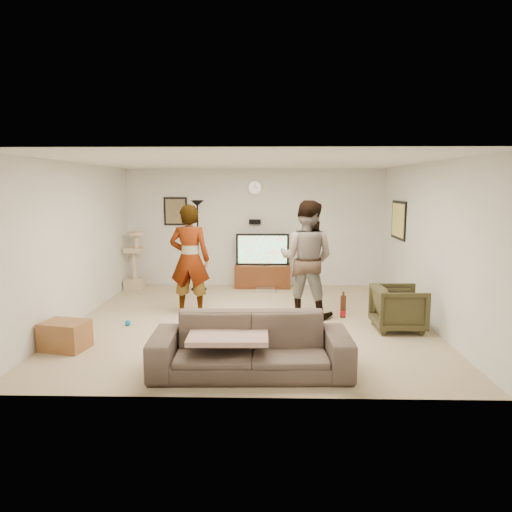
{
  "coord_description": "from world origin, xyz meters",
  "views": [
    {
      "loc": [
        0.25,
        -7.23,
        2.13
      ],
      "look_at": [
        0.08,
        0.2,
        1.02
      ],
      "focal_mm": 32.76,
      "sensor_mm": 36.0,
      "label": 1
    }
  ],
  "objects_px": {
    "sofa": "(251,345)",
    "person_left": "(190,259)",
    "floor_lamp": "(198,246)",
    "person_right": "(306,259)",
    "cat_tree": "(134,260)",
    "side_table": "(65,335)",
    "armchair": "(398,308)",
    "tv": "(262,249)",
    "tv_stand": "(262,276)",
    "beer_bottle": "(343,307)"
  },
  "relations": [
    {
      "from": "sofa",
      "to": "person_left",
      "type": "bearing_deg",
      "value": 111.95
    },
    {
      "from": "floor_lamp",
      "to": "person_right",
      "type": "relative_size",
      "value": 0.97
    },
    {
      "from": "floor_lamp",
      "to": "cat_tree",
      "type": "xyz_separation_m",
      "value": [
        -1.37,
        0.12,
        -0.32
      ]
    },
    {
      "from": "floor_lamp",
      "to": "sofa",
      "type": "relative_size",
      "value": 0.81
    },
    {
      "from": "sofa",
      "to": "side_table",
      "type": "bearing_deg",
      "value": 162.15
    },
    {
      "from": "sofa",
      "to": "armchair",
      "type": "distance_m",
      "value": 2.72
    },
    {
      "from": "cat_tree",
      "to": "sofa",
      "type": "xyz_separation_m",
      "value": [
        2.6,
        -4.45,
        -0.27
      ]
    },
    {
      "from": "tv",
      "to": "person_left",
      "type": "relative_size",
      "value": 0.6
    },
    {
      "from": "sofa",
      "to": "person_right",
      "type": "bearing_deg",
      "value": 69.44
    },
    {
      "from": "tv_stand",
      "to": "beer_bottle",
      "type": "distance_m",
      "value": 4.73
    },
    {
      "from": "person_right",
      "to": "side_table",
      "type": "xyz_separation_m",
      "value": [
        -3.3,
        -1.7,
        -0.77
      ]
    },
    {
      "from": "floor_lamp",
      "to": "sofa",
      "type": "distance_m",
      "value": 4.54
    },
    {
      "from": "tv_stand",
      "to": "floor_lamp",
      "type": "height_order",
      "value": "floor_lamp"
    },
    {
      "from": "floor_lamp",
      "to": "person_left",
      "type": "distance_m",
      "value": 1.79
    },
    {
      "from": "tv",
      "to": "side_table",
      "type": "relative_size",
      "value": 1.97
    },
    {
      "from": "cat_tree",
      "to": "sofa",
      "type": "height_order",
      "value": "cat_tree"
    },
    {
      "from": "cat_tree",
      "to": "armchair",
      "type": "bearing_deg",
      "value": -30.36
    },
    {
      "from": "floor_lamp",
      "to": "armchair",
      "type": "height_order",
      "value": "floor_lamp"
    },
    {
      "from": "cat_tree",
      "to": "person_right",
      "type": "height_order",
      "value": "person_right"
    },
    {
      "from": "tv",
      "to": "floor_lamp",
      "type": "relative_size",
      "value": 0.6
    },
    {
      "from": "tv_stand",
      "to": "armchair",
      "type": "relative_size",
      "value": 1.6
    },
    {
      "from": "tv",
      "to": "cat_tree",
      "type": "distance_m",
      "value": 2.71
    },
    {
      "from": "floor_lamp",
      "to": "person_left",
      "type": "height_order",
      "value": "floor_lamp"
    },
    {
      "from": "person_left",
      "to": "floor_lamp",
      "type": "bearing_deg",
      "value": -82.45
    },
    {
      "from": "cat_tree",
      "to": "person_left",
      "type": "xyz_separation_m",
      "value": [
        1.49,
        -1.91,
        0.32
      ]
    },
    {
      "from": "tv",
      "to": "person_left",
      "type": "xyz_separation_m",
      "value": [
        -1.2,
        -2.06,
        0.11
      ]
    },
    {
      "from": "cat_tree",
      "to": "floor_lamp",
      "type": "bearing_deg",
      "value": -5.11
    },
    {
      "from": "tv",
      "to": "beer_bottle",
      "type": "height_order",
      "value": "tv"
    },
    {
      "from": "floor_lamp",
      "to": "person_right",
      "type": "distance_m",
      "value": 2.81
    },
    {
      "from": "sofa",
      "to": "beer_bottle",
      "type": "height_order",
      "value": "beer_bottle"
    },
    {
      "from": "tv_stand",
      "to": "floor_lamp",
      "type": "bearing_deg",
      "value": -168.38
    },
    {
      "from": "person_right",
      "to": "beer_bottle",
      "type": "bearing_deg",
      "value": 116.43
    },
    {
      "from": "floor_lamp",
      "to": "armchair",
      "type": "bearing_deg",
      "value": -38.22
    },
    {
      "from": "person_right",
      "to": "side_table",
      "type": "bearing_deg",
      "value": 48.63
    },
    {
      "from": "tv_stand",
      "to": "tv",
      "type": "bearing_deg",
      "value": 0.0
    },
    {
      "from": "tv",
      "to": "beer_bottle",
      "type": "xyz_separation_m",
      "value": [
        0.95,
        -4.6,
        -0.03
      ]
    },
    {
      "from": "person_right",
      "to": "floor_lamp",
      "type": "bearing_deg",
      "value": -21.41
    },
    {
      "from": "tv_stand",
      "to": "person_right",
      "type": "relative_size",
      "value": 0.61
    },
    {
      "from": "tv_stand",
      "to": "person_left",
      "type": "relative_size",
      "value": 0.63
    },
    {
      "from": "cat_tree",
      "to": "tv_stand",
      "type": "bearing_deg",
      "value": 3.17
    },
    {
      "from": "person_left",
      "to": "sofa",
      "type": "relative_size",
      "value": 0.81
    },
    {
      "from": "tv_stand",
      "to": "person_right",
      "type": "distance_m",
      "value": 2.41
    },
    {
      "from": "person_left",
      "to": "cat_tree",
      "type": "bearing_deg",
      "value": -48.35
    },
    {
      "from": "floor_lamp",
      "to": "beer_bottle",
      "type": "distance_m",
      "value": 4.89
    },
    {
      "from": "tv",
      "to": "floor_lamp",
      "type": "height_order",
      "value": "floor_lamp"
    },
    {
      "from": "armchair",
      "to": "tv",
      "type": "bearing_deg",
      "value": 34.04
    },
    {
      "from": "person_right",
      "to": "armchair",
      "type": "xyz_separation_m",
      "value": [
        1.32,
        -0.75,
        -0.62
      ]
    },
    {
      "from": "floor_lamp",
      "to": "side_table",
      "type": "bearing_deg",
      "value": -109.01
    },
    {
      "from": "tv",
      "to": "armchair",
      "type": "distance_m",
      "value": 3.61
    },
    {
      "from": "tv_stand",
      "to": "cat_tree",
      "type": "distance_m",
      "value": 2.72
    }
  ]
}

